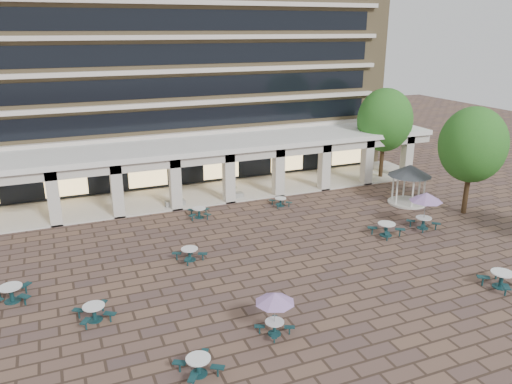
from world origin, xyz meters
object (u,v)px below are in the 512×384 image
picnic_table_1 (198,365)px  planter_right (233,194)px  planter_left (175,200)px  gazebo (410,175)px

picnic_table_1 → planter_right: 21.17m
planter_left → planter_right: size_ratio=1.00×
planter_right → picnic_table_1: bearing=-113.6°
planter_left → planter_right: bearing=-0.0°
planter_right → gazebo: bearing=-26.5°
picnic_table_1 → planter_right: planter_right is taller
gazebo → planter_right: gazebo is taller
picnic_table_1 → planter_left: size_ratio=1.28×
picnic_table_1 → gazebo: size_ratio=0.58×
picnic_table_1 → planter_left: bearing=66.4°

